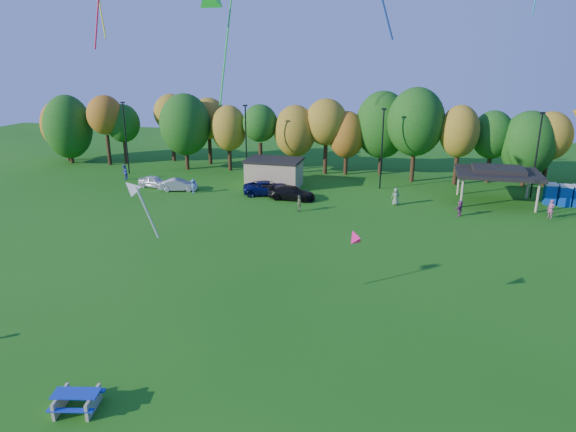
% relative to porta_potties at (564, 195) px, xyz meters
% --- Properties ---
extents(ground, '(160.00, 160.00, 0.00)m').
position_rel_porta_potties_xyz_m(ground, '(-20.66, -37.73, -1.10)').
color(ground, '#19600F').
rests_on(ground, ground).
extents(tree_line, '(93.57, 10.55, 11.15)m').
position_rel_porta_potties_xyz_m(tree_line, '(-21.69, 7.78, 4.82)').
color(tree_line, black).
rests_on(tree_line, ground).
extents(lamp_posts, '(64.50, 0.25, 9.09)m').
position_rel_porta_potties_xyz_m(lamp_posts, '(-18.66, 2.27, 3.80)').
color(lamp_posts, black).
rests_on(lamp_posts, ground).
extents(utility_building, '(6.30, 4.30, 3.25)m').
position_rel_porta_potties_xyz_m(utility_building, '(-30.66, 0.27, 0.54)').
color(utility_building, tan).
rests_on(utility_building, ground).
extents(pavilion, '(8.20, 6.20, 3.77)m').
position_rel_porta_potties_xyz_m(pavilion, '(-6.66, -0.73, 2.13)').
color(pavilion, tan).
rests_on(pavilion, ground).
extents(porta_potties, '(3.75, 1.50, 2.18)m').
position_rel_porta_potties_xyz_m(porta_potties, '(0.00, 0.00, 0.00)').
color(porta_potties, '#0D43AC').
rests_on(porta_potties, ground).
extents(picnic_table, '(2.29, 2.03, 0.85)m').
position_rel_porta_potties_xyz_m(picnic_table, '(-28.43, -39.59, -0.60)').
color(picnic_table, tan).
rests_on(picnic_table, ground).
extents(car_a, '(4.12, 2.36, 1.32)m').
position_rel_porta_potties_xyz_m(car_a, '(-44.04, -3.41, -0.44)').
color(car_a, silver).
rests_on(car_a, ground).
extents(car_b, '(4.31, 2.48, 1.34)m').
position_rel_porta_potties_xyz_m(car_b, '(-40.58, -4.18, -0.43)').
color(car_b, '#99999E').
rests_on(car_b, ground).
extents(car_c, '(5.87, 3.92, 1.50)m').
position_rel_porta_potties_xyz_m(car_c, '(-30.36, -3.34, -0.35)').
color(car_c, '#0C1148').
rests_on(car_c, ground).
extents(car_d, '(5.05, 2.18, 1.45)m').
position_rel_porta_potties_xyz_m(car_d, '(-27.37, -4.64, -0.37)').
color(car_d, black).
rests_on(car_d, ground).
extents(far_person_0, '(0.89, 0.60, 1.79)m').
position_rel_porta_potties_xyz_m(far_person_0, '(-16.60, -4.05, -0.20)').
color(far_person_0, '#65835A').
rests_on(far_person_0, ground).
extents(far_person_1, '(0.76, 0.78, 1.80)m').
position_rel_porta_potties_xyz_m(far_person_1, '(-2.28, -4.97, -0.20)').
color(far_person_1, '#AF5280').
rests_on(far_person_1, ground).
extents(far_person_2, '(0.82, 0.99, 1.85)m').
position_rel_porta_potties_xyz_m(far_person_2, '(-49.37, -0.88, -0.17)').
color(far_person_2, '#5253B6').
rests_on(far_person_2, ground).
extents(far_person_3, '(1.12, 0.83, 1.55)m').
position_rel_porta_potties_xyz_m(far_person_3, '(-38.55, -4.74, -0.32)').
color(far_person_3, teal).
rests_on(far_person_3, ground).
extents(far_person_4, '(1.04, 1.47, 1.53)m').
position_rel_porta_potties_xyz_m(far_person_4, '(-10.49, -6.30, -0.33)').
color(far_person_4, '#8D3A73').
rests_on(far_person_4, ground).
extents(far_person_5, '(0.83, 1.02, 1.63)m').
position_rel_porta_potties_xyz_m(far_person_5, '(-25.65, -8.60, -0.28)').
color(far_person_5, olive).
rests_on(far_person_5, ground).
extents(kite_2, '(1.30, 1.32, 1.06)m').
position_rel_porta_potties_xyz_m(kite_2, '(-17.94, -28.28, 3.90)').
color(kite_2, '#D50B61').
extents(kite_7, '(2.10, 1.02, 3.38)m').
position_rel_porta_potties_xyz_m(kite_7, '(-29.71, -31.56, 6.75)').
color(kite_7, '#BBBBBB').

